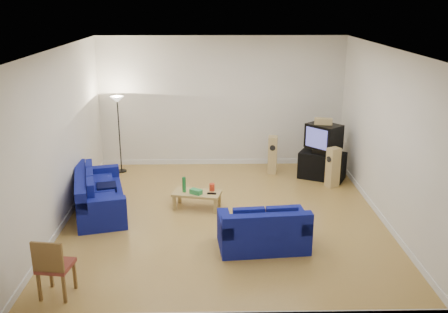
{
  "coord_description": "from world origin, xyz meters",
  "views": [
    {
      "loc": [
        -0.2,
        -8.83,
        4.04
      ],
      "look_at": [
        0.0,
        0.4,
        1.1
      ],
      "focal_mm": 40.0,
      "sensor_mm": 36.0,
      "label": 1
    }
  ],
  "objects_px": {
    "tv_stand": "(322,165)",
    "sofa_loveseat": "(264,233)",
    "television": "(324,136)",
    "coffee_table": "(197,195)",
    "sofa_three_seat": "(97,197)"
  },
  "relations": [
    {
      "from": "sofa_three_seat",
      "to": "sofa_loveseat",
      "type": "relative_size",
      "value": 1.42
    },
    {
      "from": "television",
      "to": "tv_stand",
      "type": "bearing_deg",
      "value": -45.95
    },
    {
      "from": "coffee_table",
      "to": "tv_stand",
      "type": "relative_size",
      "value": 0.99
    },
    {
      "from": "tv_stand",
      "to": "sofa_loveseat",
      "type": "bearing_deg",
      "value": -90.12
    },
    {
      "from": "sofa_three_seat",
      "to": "tv_stand",
      "type": "relative_size",
      "value": 2.16
    },
    {
      "from": "tv_stand",
      "to": "television",
      "type": "height_order",
      "value": "television"
    },
    {
      "from": "sofa_three_seat",
      "to": "coffee_table",
      "type": "xyz_separation_m",
      "value": [
        1.96,
        0.12,
        -0.01
      ]
    },
    {
      "from": "sofa_three_seat",
      "to": "sofa_loveseat",
      "type": "distance_m",
      "value": 3.52
    },
    {
      "from": "sofa_three_seat",
      "to": "tv_stand",
      "type": "xyz_separation_m",
      "value": [
        4.84,
        1.81,
        0.02
      ]
    },
    {
      "from": "coffee_table",
      "to": "television",
      "type": "height_order",
      "value": "television"
    },
    {
      "from": "sofa_three_seat",
      "to": "television",
      "type": "xyz_separation_m",
      "value": [
        4.84,
        1.86,
        0.71
      ]
    },
    {
      "from": "television",
      "to": "coffee_table",
      "type": "bearing_deg",
      "value": -99.92
    },
    {
      "from": "television",
      "to": "sofa_three_seat",
      "type": "bearing_deg",
      "value": -110.14
    },
    {
      "from": "tv_stand",
      "to": "television",
      "type": "distance_m",
      "value": 0.69
    },
    {
      "from": "sofa_three_seat",
      "to": "coffee_table",
      "type": "distance_m",
      "value": 1.97
    }
  ]
}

